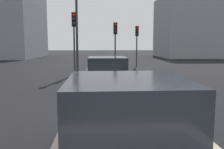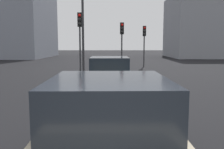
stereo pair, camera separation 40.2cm
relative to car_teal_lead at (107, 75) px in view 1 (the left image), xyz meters
The scene contains 7 objects.
car_teal_lead is the anchor object (origin of this frame).
car_beige_second 7.14m from the car_teal_lead, behind, with size 4.19×2.12×1.60m.
traffic_light_near_left 6.22m from the car_teal_lead, 20.08° to the left, with size 0.32×0.30×4.08m.
traffic_light_near_right 12.03m from the car_teal_lead, 14.64° to the right, with size 0.32×0.29×3.67m.
traffic_light_far_left 8.83m from the car_teal_lead, ahead, with size 0.33×0.30×3.71m.
street_lamp_kerbside 7.31m from the car_teal_lead, 16.67° to the left, with size 0.56×0.36×6.52m.
building_facade_left 31.70m from the car_teal_lead, 26.91° to the right, with size 10.89×10.05×9.45m, color gray.
Camera 1 is at (-1.41, 0.51, 2.07)m, focal length 39.08 mm.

